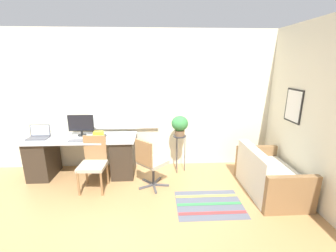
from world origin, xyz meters
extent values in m
plane|color=tan|center=(0.00, 0.00, 0.00)|extent=(14.00, 14.00, 0.00)
cube|color=beige|center=(0.00, 0.78, 1.35)|extent=(9.00, 0.06, 2.70)
cube|color=silver|center=(-0.23, 0.74, 1.46)|extent=(0.67, 0.02, 1.29)
cube|color=white|center=(-0.23, 0.73, 1.46)|extent=(0.60, 0.01, 1.22)
cube|color=silver|center=(0.45, 0.74, 1.46)|extent=(0.67, 0.02, 1.29)
cube|color=white|center=(0.45, 0.73, 1.46)|extent=(0.60, 0.01, 1.22)
cube|color=silver|center=(0.11, 0.74, 0.83)|extent=(1.41, 0.11, 0.04)
cube|color=beige|center=(3.11, 0.00, 1.35)|extent=(0.06, 9.00, 2.70)
cube|color=black|center=(3.07, -0.08, 1.39)|extent=(0.02, 0.43, 0.55)
cube|color=white|center=(3.06, -0.08, 1.39)|extent=(0.01, 0.38, 0.50)
cube|color=#B2B7BC|center=(-0.61, 0.35, 0.74)|extent=(1.98, 0.70, 0.03)
cube|color=#33281E|center=(-1.36, 0.35, 0.36)|extent=(0.40, 0.62, 0.72)
cube|color=#33281E|center=(0.14, 0.35, 0.36)|extent=(0.40, 0.62, 0.72)
cube|color=#4C4C51|center=(-1.37, 0.31, 0.77)|extent=(0.36, 0.22, 0.02)
cube|color=#4C4C51|center=(-1.37, 0.43, 0.88)|extent=(0.36, 0.03, 0.22)
cube|color=silver|center=(-1.37, 0.42, 0.88)|extent=(0.32, 0.02, 0.19)
cylinder|color=black|center=(-0.63, 0.47, 0.76)|extent=(0.16, 0.16, 0.02)
cylinder|color=black|center=(-0.63, 0.47, 0.81)|extent=(0.04, 0.04, 0.08)
cube|color=black|center=(-0.63, 0.48, 1.00)|extent=(0.47, 0.02, 0.31)
cube|color=black|center=(-0.63, 0.46, 1.00)|extent=(0.45, 0.01, 0.28)
cube|color=slate|center=(-0.60, 0.14, 0.77)|extent=(0.33, 0.12, 0.02)
ellipsoid|color=black|center=(-0.35, 0.12, 0.78)|extent=(0.04, 0.07, 0.04)
cube|color=white|center=(-0.27, 0.28, 0.77)|extent=(0.23, 0.17, 0.02)
cube|color=black|center=(-0.25, 0.27, 0.80)|extent=(0.23, 0.19, 0.04)
cube|color=yellow|center=(-0.27, 0.29, 0.84)|extent=(0.22, 0.19, 0.04)
cube|color=yellow|center=(-0.27, 0.27, 0.87)|extent=(0.16, 0.10, 0.03)
cylinder|color=olive|center=(-0.49, -0.37, 0.21)|extent=(0.04, 0.04, 0.43)
cylinder|color=olive|center=(-0.12, -0.39, 0.21)|extent=(0.04, 0.04, 0.43)
cylinder|color=olive|center=(-0.47, 0.00, 0.21)|extent=(0.04, 0.04, 0.43)
cylinder|color=olive|center=(-0.10, -0.02, 0.21)|extent=(0.04, 0.04, 0.43)
cube|color=#B2A893|center=(-0.29, -0.19, 0.43)|extent=(0.45, 0.43, 0.06)
cube|color=olive|center=(-0.28, 0.02, 0.67)|extent=(0.39, 0.05, 0.43)
cube|color=#47474C|center=(0.62, -0.03, 0.01)|extent=(0.22, 0.22, 0.03)
cube|color=#47474C|center=(0.59, -0.19, 0.01)|extent=(0.26, 0.16, 0.03)
cube|color=#47474C|center=(0.74, -0.26, 0.01)|extent=(0.08, 0.28, 0.03)
cube|color=#47474C|center=(0.85, -0.15, 0.01)|extent=(0.28, 0.08, 0.03)
cube|color=#47474C|center=(0.78, 0.00, 0.01)|extent=(0.16, 0.26, 0.03)
cylinder|color=#333338|center=(0.71, -0.13, 0.22)|extent=(0.04, 0.04, 0.39)
cube|color=#B2A893|center=(0.71, -0.13, 0.45)|extent=(0.56, 0.56, 0.06)
cube|color=olive|center=(0.57, -0.27, 0.68)|extent=(0.29, 0.29, 0.40)
cube|color=silver|center=(2.64, -0.41, 0.20)|extent=(0.75, 1.07, 0.40)
cube|color=silver|center=(2.35, -0.41, 0.57)|extent=(0.16, 1.07, 0.34)
cube|color=olive|center=(2.64, -0.99, 0.29)|extent=(0.75, 0.09, 0.59)
cube|color=olive|center=(2.64, 0.17, 0.29)|extent=(0.75, 0.09, 0.59)
cylinder|color=#333338|center=(1.22, 0.41, 0.73)|extent=(0.25, 0.25, 0.02)
cylinder|color=#333338|center=(1.32, 0.41, 0.36)|extent=(0.01, 0.01, 0.72)
cylinder|color=#333338|center=(1.17, 0.50, 0.36)|extent=(0.01, 0.01, 0.72)
cylinder|color=#333338|center=(1.17, 0.32, 0.36)|extent=(0.01, 0.01, 0.72)
cylinder|color=brown|center=(1.22, 0.41, 0.79)|extent=(0.19, 0.19, 0.10)
ellipsoid|color=#388442|center=(1.22, 0.41, 0.98)|extent=(0.32, 0.32, 0.28)
cube|color=#565B6B|center=(1.57, -0.72, 0.00)|extent=(1.00, 0.75, 0.01)
cube|color=#C63838|center=(1.57, -0.94, 0.01)|extent=(0.98, 0.06, 0.00)
cube|color=#388E4C|center=(1.57, -0.72, 0.01)|extent=(0.98, 0.06, 0.00)
cube|color=#DBCC4C|center=(1.57, -0.51, 0.01)|extent=(0.98, 0.06, 0.00)
camera|label=1|loc=(0.78, -3.66, 2.06)|focal=24.00mm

